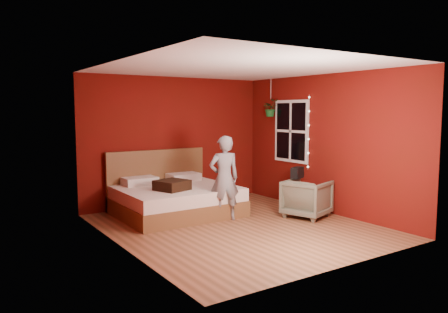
# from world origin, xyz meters

# --- Properties ---
(floor) EXTENTS (4.50, 4.50, 0.00)m
(floor) POSITION_xyz_m (0.00, 0.00, 0.00)
(floor) COLOR brown
(floor) RESTS_ON ground
(room_walls) EXTENTS (4.04, 4.54, 2.62)m
(room_walls) POSITION_xyz_m (0.00, 0.00, 1.68)
(room_walls) COLOR #600C0A
(room_walls) RESTS_ON ground
(window) EXTENTS (0.05, 0.97, 1.27)m
(window) POSITION_xyz_m (1.97, 0.90, 1.50)
(window) COLOR white
(window) RESTS_ON room_walls
(fairy_lights) EXTENTS (0.04, 0.04, 1.45)m
(fairy_lights) POSITION_xyz_m (1.94, 0.38, 1.50)
(fairy_lights) COLOR silver
(fairy_lights) RESTS_ON room_walls
(bed) EXTENTS (2.08, 1.77, 1.14)m
(bed) POSITION_xyz_m (-0.46, 1.41, 0.30)
(bed) COLOR brown
(bed) RESTS_ON ground
(person) EXTENTS (0.62, 0.49, 1.49)m
(person) POSITION_xyz_m (0.05, 0.50, 0.74)
(person) COLOR gray
(person) RESTS_ON ground
(armchair) EXTENTS (0.94, 0.93, 0.68)m
(armchair) POSITION_xyz_m (1.43, -0.14, 0.34)
(armchair) COLOR #676651
(armchair) RESTS_ON ground
(handbag) EXTENTS (0.32, 0.24, 0.20)m
(handbag) POSITION_xyz_m (1.40, 0.10, 0.78)
(handbag) COLOR black
(handbag) RESTS_ON armchair
(throw_pillow) EXTENTS (0.63, 0.63, 0.18)m
(throw_pillow) POSITION_xyz_m (-0.67, 1.07, 0.61)
(throw_pillow) COLOR black
(throw_pillow) RESTS_ON bed
(hanging_plant) EXTENTS (0.42, 0.39, 0.81)m
(hanging_plant) POSITION_xyz_m (1.87, 1.45, 1.97)
(hanging_plant) COLOR silver
(hanging_plant) RESTS_ON room_walls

